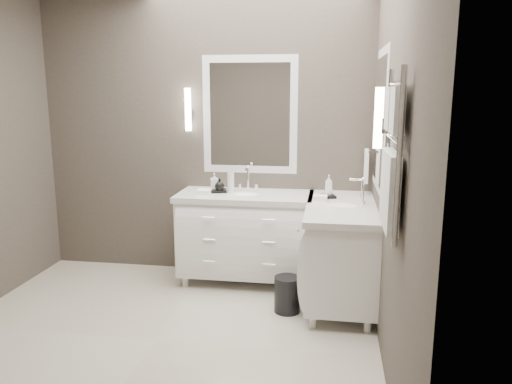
# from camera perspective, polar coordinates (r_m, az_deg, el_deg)

# --- Properties ---
(floor) EXTENTS (3.20, 3.00, 0.01)m
(floor) POSITION_cam_1_polar(r_m,az_deg,el_deg) (3.85, -11.39, -16.30)
(floor) COLOR beige
(floor) RESTS_ON ground
(wall_back) EXTENTS (3.20, 0.01, 2.70)m
(wall_back) POSITION_cam_1_polar(r_m,az_deg,el_deg) (4.87, -5.95, 6.44)
(wall_back) COLOR #423B34
(wall_back) RESTS_ON floor
(wall_front) EXTENTS (3.20, 0.01, 2.70)m
(wall_front) POSITION_cam_1_polar(r_m,az_deg,el_deg) (2.12, -26.86, -1.43)
(wall_front) COLOR #423B34
(wall_front) RESTS_ON floor
(wall_right) EXTENTS (0.01, 3.00, 2.70)m
(wall_right) POSITION_cam_1_polar(r_m,az_deg,el_deg) (3.23, 15.38, 3.50)
(wall_right) COLOR #423B34
(wall_right) RESTS_ON floor
(vanity_back) EXTENTS (1.24, 0.59, 0.97)m
(vanity_back) POSITION_cam_1_polar(r_m,az_deg,el_deg) (4.66, -1.22, -4.57)
(vanity_back) COLOR white
(vanity_back) RESTS_ON floor
(vanity_right) EXTENTS (0.59, 1.24, 0.97)m
(vanity_right) POSITION_cam_1_polar(r_m,az_deg,el_deg) (4.29, 9.68, -6.19)
(vanity_right) COLOR white
(vanity_right) RESTS_ON floor
(mirror_back) EXTENTS (0.90, 0.02, 1.10)m
(mirror_back) POSITION_cam_1_polar(r_m,az_deg,el_deg) (4.74, -0.73, 8.79)
(mirror_back) COLOR white
(mirror_back) RESTS_ON wall_back
(mirror_right) EXTENTS (0.02, 0.90, 1.10)m
(mirror_right) POSITION_cam_1_polar(r_m,az_deg,el_deg) (4.01, 14.01, 7.93)
(mirror_right) COLOR white
(mirror_right) RESTS_ON wall_right
(sconce_back) EXTENTS (0.06, 0.06, 0.40)m
(sconce_back) POSITION_cam_1_polar(r_m,az_deg,el_deg) (4.81, -7.78, 9.23)
(sconce_back) COLOR white
(sconce_back) RESTS_ON wall_back
(sconce_right) EXTENTS (0.06, 0.06, 0.40)m
(sconce_right) POSITION_cam_1_polar(r_m,az_deg,el_deg) (3.42, 13.84, 8.08)
(sconce_right) COLOR white
(sconce_right) RESTS_ON wall_right
(towel_bar_corner) EXTENTS (0.03, 0.22, 0.30)m
(towel_bar_corner) POSITION_cam_1_polar(r_m,az_deg,el_deg) (4.60, 12.49, 3.00)
(towel_bar_corner) COLOR white
(towel_bar_corner) RESTS_ON wall_right
(towel_ladder) EXTENTS (0.06, 0.58, 0.90)m
(towel_ladder) POSITION_cam_1_polar(r_m,az_deg,el_deg) (2.83, 15.22, 3.26)
(towel_ladder) COLOR white
(towel_ladder) RESTS_ON wall_right
(waste_bin) EXTENTS (0.27, 0.27, 0.30)m
(waste_bin) POSITION_cam_1_polar(r_m,az_deg,el_deg) (4.15, 3.58, -11.59)
(waste_bin) COLOR black
(waste_bin) RESTS_ON floor
(amenity_tray_back) EXTENTS (0.20, 0.17, 0.03)m
(amenity_tray_back) POSITION_cam_1_polar(r_m,az_deg,el_deg) (4.65, -4.46, 0.16)
(amenity_tray_back) COLOR black
(amenity_tray_back) RESTS_ON vanity_back
(amenity_tray_right) EXTENTS (0.14, 0.17, 0.02)m
(amenity_tray_right) POSITION_cam_1_polar(r_m,az_deg,el_deg) (4.45, 8.28, -0.47)
(amenity_tray_right) COLOR black
(amenity_tray_right) RESTS_ON vanity_right
(water_bottle) EXTENTS (0.08, 0.08, 0.18)m
(water_bottle) POSITION_cam_1_polar(r_m,az_deg,el_deg) (4.61, -2.90, 1.07)
(water_bottle) COLOR silver
(water_bottle) RESTS_ON vanity_back
(soap_bottle_a) EXTENTS (0.09, 0.09, 0.15)m
(soap_bottle_a) POSITION_cam_1_polar(r_m,az_deg,el_deg) (4.66, -4.78, 1.26)
(soap_bottle_a) COLOR white
(soap_bottle_a) RESTS_ON amenity_tray_back
(soap_bottle_b) EXTENTS (0.10, 0.10, 0.11)m
(soap_bottle_b) POSITION_cam_1_polar(r_m,az_deg,el_deg) (4.60, -4.19, 0.90)
(soap_bottle_b) COLOR black
(soap_bottle_b) RESTS_ON amenity_tray_back
(soap_bottle_c) EXTENTS (0.07, 0.07, 0.18)m
(soap_bottle_c) POSITION_cam_1_polar(r_m,az_deg,el_deg) (4.43, 8.31, 0.79)
(soap_bottle_c) COLOR white
(soap_bottle_c) RESTS_ON amenity_tray_right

